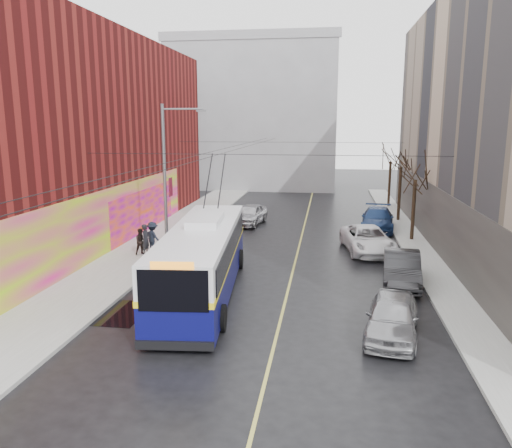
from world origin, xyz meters
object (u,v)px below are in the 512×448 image
Objects in this scene: trolleybus at (203,258)px; parked_car_c at (368,239)px; parked_car_d at (377,219)px; following_car at (250,214)px; parked_car_b at (401,268)px; pedestrian_a at (146,240)px; tree_far at (391,153)px; streetlight_pole at (167,176)px; tree_mid at (402,157)px; pedestrian_b at (141,242)px; tree_near at (416,168)px; pedestrian_c at (153,237)px; parked_car_a at (392,317)px.

trolleybus reaches higher than parked_car_c.
following_car is (-9.82, 0.72, -0.02)m from parked_car_d.
following_car is at bearing 131.36° from parked_car_b.
pedestrian_a is at bearing 125.17° from trolleybus.
parked_car_b is (-2.00, -23.64, -4.32)m from tree_far.
parked_car_b is at bearing -15.49° from streetlight_pole.
parked_car_c is (-3.20, -10.37, -4.45)m from tree_mid.
pedestrian_a is at bearing -46.19° from pedestrian_b.
parked_car_c is 3.09× the size of pedestrian_a.
trolleybus is 16.50m from following_car.
trolleybus is (3.71, -6.40, -3.13)m from streetlight_pole.
tree_near reaches higher than following_car.
pedestrian_c is (-4.42, -9.97, 0.28)m from following_car.
pedestrian_c is at bearing -178.20° from parked_car_c.
trolleybus is 2.78× the size of following_car.
parked_car_d is 17.50m from pedestrian_a.
pedestrian_b is (-13.53, 9.55, 0.16)m from parked_car_a.
parked_car_a is (11.94, -10.07, -4.06)m from streetlight_pole.
streetlight_pole is at bearing 170.27° from parked_car_b.
pedestrian_b is (-14.73, -9.88, 0.12)m from parked_car_d.
tree_near is 14.00m from tree_far.
parked_car_d is 16.98m from pedestrian_c.
parked_car_d reaches higher than parked_car_a.
pedestrian_c is (-13.03, -2.52, 0.29)m from parked_car_c.
parked_car_a is (-3.20, -16.07, -4.19)m from tree_near.
streetlight_pole is 16.62m from parked_car_d.
tree_near is 4.02× the size of pedestrian_b.
tree_near is 6.25m from parked_car_c.
pedestrian_b is at bearing 88.64° from pedestrian_a.
parked_car_b is (9.43, 2.76, -0.90)m from trolleybus.
pedestrian_c reaches higher than parked_car_b.
tree_near is at bearing 88.36° from parked_car_a.
tree_near is 3.40× the size of pedestrian_c.
tree_near reaches higher than parked_car_d.
following_car is 11.60m from pedestrian_a.
tree_far is 28.97m from trolleybus.
parked_car_c is 3.06× the size of pedestrian_c.
following_car is at bearing -15.15° from pedestrian_a.
pedestrian_c is (-14.23, -9.25, 0.26)m from parked_car_d.
parked_car_c is 1.21× the size of following_car.
parked_car_b is 0.87× the size of parked_car_d.
parked_car_b is at bearing 89.05° from parked_car_a.
following_car is (-8.62, 7.45, 0.01)m from parked_car_c.
parked_car_b is at bearing -168.07° from pedestrian_c.
tree_near is 1.35× the size of following_car.
parked_car_b is 14.72m from pedestrian_c.
parked_car_d is at bearing 120.81° from tree_near.
parked_car_b is at bearing -101.72° from tree_near.
parked_car_b is at bearing -96.85° from tree_mid.
parked_car_b is (-2.00, -16.64, -4.43)m from tree_mid.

